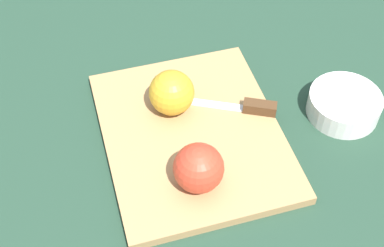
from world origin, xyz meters
name	(u,v)px	position (x,y,z in m)	size (l,w,h in m)	color
ground_plane	(192,138)	(0.00, 0.00, 0.00)	(4.00, 4.00, 0.00)	#1E3828
cutting_board	(192,135)	(0.00, 0.00, 0.01)	(0.40, 0.34, 0.02)	#A37A4C
apple_half_left	(199,168)	(-0.10, 0.03, 0.06)	(0.08, 0.08, 0.08)	red
apple_half_right	(172,93)	(0.06, 0.01, 0.06)	(0.08, 0.08, 0.08)	gold
knife	(253,107)	(0.00, -0.12, 0.03)	(0.10, 0.14, 0.02)	silver
bowl	(344,103)	(-0.05, -0.27, 0.02)	(0.13, 0.13, 0.04)	silver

